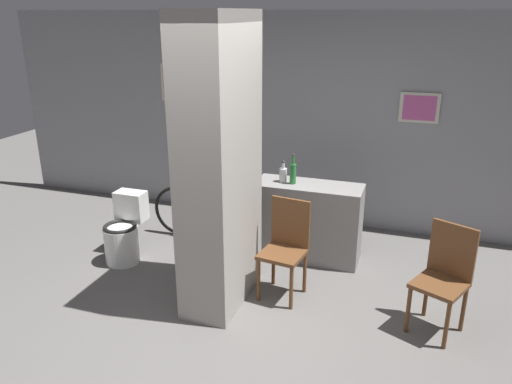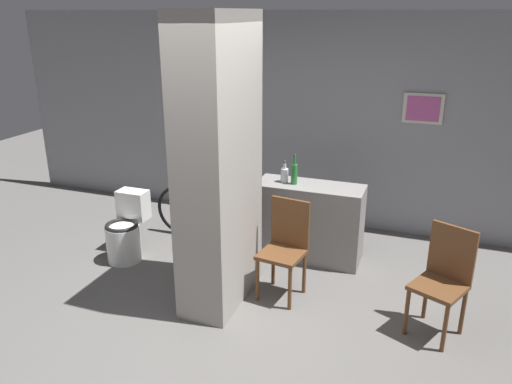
{
  "view_description": "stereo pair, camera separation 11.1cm",
  "coord_description": "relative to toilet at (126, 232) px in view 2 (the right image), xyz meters",
  "views": [
    {
      "loc": [
        1.55,
        -3.36,
        2.57
      ],
      "look_at": [
        0.11,
        0.9,
        0.95
      ],
      "focal_mm": 35.0,
      "sensor_mm": 36.0,
      "label": 1
    },
    {
      "loc": [
        1.65,
        -3.32,
        2.57
      ],
      "look_at": [
        0.11,
        0.9,
        0.95
      ],
      "focal_mm": 35.0,
      "sensor_mm": 36.0,
      "label": 2
    }
  ],
  "objects": [
    {
      "name": "bottle_short",
      "position": [
        1.58,
        0.7,
        0.62
      ],
      "size": [
        0.08,
        0.08,
        0.24
      ],
      "color": "silver",
      "rests_on": "counter_shelf"
    },
    {
      "name": "wall_back",
      "position": [
        1.39,
        1.77,
        0.99
      ],
      "size": [
        8.0,
        0.09,
        2.6
      ],
      "color": "gray",
      "rests_on": "ground_plane"
    },
    {
      "name": "chair_by_doorway",
      "position": [
        3.25,
        -0.24,
        0.2
      ],
      "size": [
        0.51,
        0.51,
        0.94
      ],
      "rotation": [
        0.0,
        0.0,
        -0.43
      ],
      "color": "brown",
      "rests_on": "ground_plane"
    },
    {
      "name": "chair_near_pillar",
      "position": [
        1.84,
        -0.11,
        0.2
      ],
      "size": [
        0.44,
        0.44,
        0.94
      ],
      "rotation": [
        0.0,
        0.0,
        -0.14
      ],
      "color": "brown",
      "rests_on": "ground_plane"
    },
    {
      "name": "counter_shelf",
      "position": [
        1.87,
        0.7,
        0.11
      ],
      "size": [
        1.15,
        0.44,
        0.85
      ],
      "color": "gray",
      "rests_on": "ground_plane"
    },
    {
      "name": "toilet",
      "position": [
        0.0,
        0.0,
        0.0
      ],
      "size": [
        0.37,
        0.53,
        0.73
      ],
      "color": "white",
      "rests_on": "ground_plane"
    },
    {
      "name": "bicycle",
      "position": [
        0.8,
        0.77,
        0.02
      ],
      "size": [
        1.7,
        0.42,
        0.67
      ],
      "color": "black",
      "rests_on": "ground_plane"
    },
    {
      "name": "bottle_tall",
      "position": [
        1.7,
        0.67,
        0.66
      ],
      "size": [
        0.07,
        0.07,
        0.33
      ],
      "color": "#267233",
      "rests_on": "counter_shelf"
    },
    {
      "name": "pillar_center",
      "position": [
        1.3,
        -0.36,
        0.99
      ],
      "size": [
        0.48,
        0.99,
        2.6
      ],
      "color": "gray",
      "rests_on": "ground_plane"
    },
    {
      "name": "ground_plane",
      "position": [
        1.39,
        -0.86,
        -0.31
      ],
      "size": [
        14.0,
        14.0,
        0.0
      ],
      "primitive_type": "plane",
      "color": "#5B5956"
    }
  ]
}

